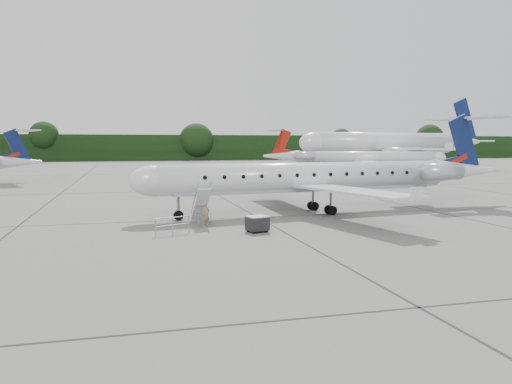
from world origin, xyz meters
name	(u,v)px	position (x,y,z in m)	size (l,w,h in m)	color
ground	(351,228)	(0.00, 0.00, 0.00)	(320.00, 320.00, 0.00)	slate
treeline	(170,148)	(0.00, 130.00, 4.00)	(260.00, 4.00, 8.00)	black
main_regional_jet	(310,163)	(-0.13, 7.06, 3.82)	(29.76, 21.43, 7.63)	silver
airstair	(201,206)	(-8.82, 3.87, 1.20)	(0.85, 2.08, 2.39)	silver
passenger	(206,215)	(-8.68, 2.68, 0.78)	(0.57, 0.37, 1.56)	olive
safety_railing	(173,226)	(-10.95, 0.55, 0.50)	(2.20, 0.08, 1.00)	gray
baggage_cart	(257,224)	(-6.02, 0.09, 0.51)	(1.18, 0.96, 1.02)	black
bg_narrowbody	(386,133)	(36.59, 61.64, 7.42)	(41.34, 29.77, 14.84)	silver
bg_regional_right	(365,151)	(27.10, 51.54, 3.91)	(29.84, 21.48, 7.83)	silver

